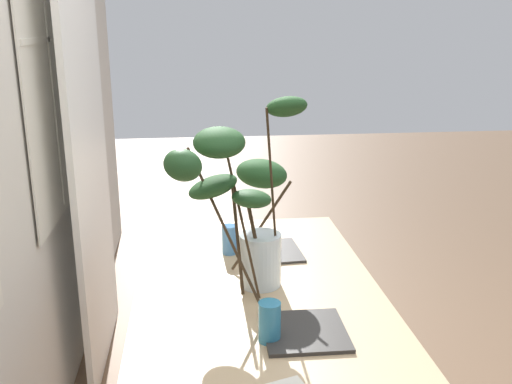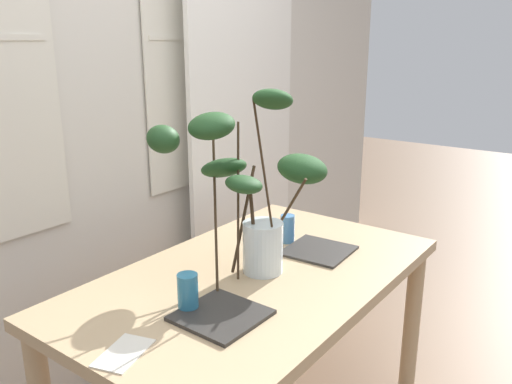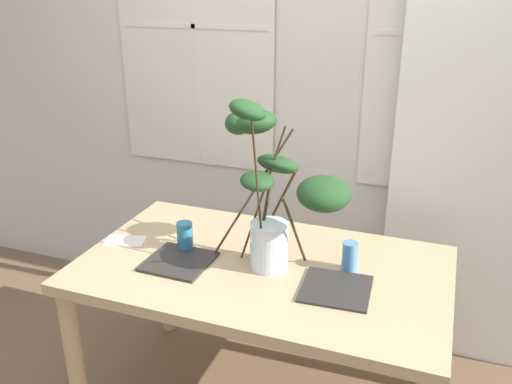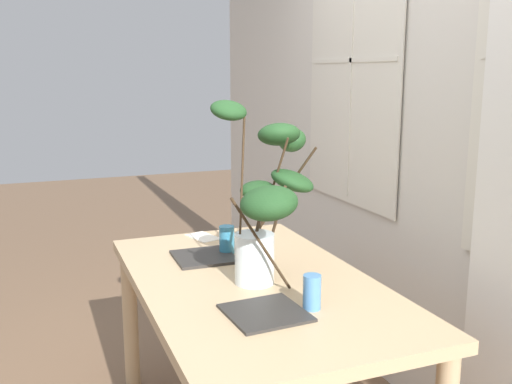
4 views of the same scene
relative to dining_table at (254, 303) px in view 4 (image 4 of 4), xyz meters
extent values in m
cube|color=beige|center=(0.00, 0.92, 0.65)|extent=(5.55, 0.12, 2.66)
cube|color=white|center=(-0.71, 0.85, 1.00)|extent=(0.87, 0.01, 1.50)
cube|color=silver|center=(-0.71, 0.85, 1.00)|extent=(0.94, 0.01, 1.57)
cube|color=silver|center=(-0.71, 0.84, 1.00)|extent=(0.02, 0.01, 1.50)
cube|color=silver|center=(-0.71, 0.84, 1.00)|extent=(0.87, 0.01, 0.02)
cube|color=tan|center=(0.00, 0.00, 0.08)|extent=(1.56, 0.92, 0.05)
cylinder|color=tan|center=(-0.72, -0.40, -0.31)|extent=(0.08, 0.08, 0.73)
cylinder|color=tan|center=(-0.72, 0.40, -0.31)|extent=(0.08, 0.08, 0.73)
cylinder|color=silver|center=(0.03, -0.01, 0.20)|extent=(0.16, 0.16, 0.20)
cylinder|color=silver|center=(0.03, -0.01, 0.14)|extent=(0.14, 0.14, 0.07)
cylinder|color=#382819|center=(-0.02, 0.06, 0.40)|extent=(0.17, 0.13, 0.58)
ellipsoid|color=#1E421E|center=(-0.08, 0.14, 0.68)|extent=(0.26, 0.25, 0.14)
cylinder|color=#382819|center=(0.00, -0.05, 0.45)|extent=(0.10, 0.07, 0.68)
ellipsoid|color=#1E421E|center=(-0.03, -0.09, 0.79)|extent=(0.21, 0.20, 0.12)
cylinder|color=#382819|center=(0.15, -0.03, 0.30)|extent=(0.05, 0.24, 0.38)
ellipsoid|color=#1E421E|center=(0.26, -0.05, 0.48)|extent=(0.24, 0.25, 0.16)
cylinder|color=#382819|center=(-0.09, 0.13, 0.38)|extent=(0.29, 0.26, 0.54)
ellipsoid|color=#1E421E|center=(-0.21, 0.26, 0.64)|extent=(0.18, 0.19, 0.15)
cylinder|color=#382819|center=(0.02, 0.08, 0.31)|extent=(0.19, 0.04, 0.40)
ellipsoid|color=#1E421E|center=(0.01, 0.16, 0.50)|extent=(0.21, 0.21, 0.15)
cylinder|color=#382819|center=(0.00, 0.01, 0.29)|extent=(0.06, 0.09, 0.36)
ellipsoid|color=#1E421E|center=(-0.03, 0.03, 0.47)|extent=(0.20, 0.20, 0.09)
cylinder|color=teal|center=(-0.37, 0.01, 0.17)|extent=(0.07, 0.07, 0.13)
cylinder|color=#4C84BC|center=(0.36, 0.08, 0.16)|extent=(0.06, 0.06, 0.13)
cube|color=#2D2B28|center=(-0.34, -0.11, 0.11)|extent=(0.27, 0.27, 0.01)
cube|color=#2D2B28|center=(0.34, -0.09, 0.11)|extent=(0.28, 0.28, 0.01)
cube|color=silver|center=(-0.67, -0.02, 0.10)|extent=(0.21, 0.16, 0.00)
camera|label=1|loc=(-1.95, 0.23, 1.07)|focal=40.00mm
camera|label=2|loc=(-1.53, -1.14, 0.99)|focal=36.93mm
camera|label=3|loc=(0.68, -1.90, 1.24)|focal=37.71mm
camera|label=4|loc=(2.11, -0.82, 0.94)|focal=40.86mm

